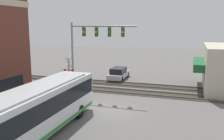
{
  "coord_description": "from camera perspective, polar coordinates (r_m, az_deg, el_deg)",
  "views": [
    {
      "loc": [
        -18.7,
        -6.24,
        6.87
      ],
      "look_at": [
        4.56,
        1.35,
        2.51
      ],
      "focal_mm": 40.0,
      "sensor_mm": 36.0,
      "label": 1
    }
  ],
  "objects": [
    {
      "name": "parked_car_silver",
      "position": [
        32.45,
        1.55,
        -0.86
      ],
      "size": [
        4.75,
        1.82,
        1.52
      ],
      "color": "#B7B7BC",
      "rests_on": "ground"
    },
    {
      "name": "city_bus",
      "position": [
        16.25,
        -17.08,
        -8.7
      ],
      "size": [
        12.06,
        2.59,
        3.18
      ],
      "color": "silver",
      "rests_on": "ground"
    },
    {
      "name": "ground_plane",
      "position": [
        20.88,
        -0.36,
        -9.12
      ],
      "size": [
        120.0,
        120.0,
        0.0
      ],
      "primitive_type": "plane",
      "color": "#605E5B"
    },
    {
      "name": "pedestrian_at_crossing",
      "position": [
        26.53,
        -5.51,
        -2.87
      ],
      "size": [
        0.34,
        0.34,
        1.83
      ],
      "color": "black",
      "rests_on": "ground"
    },
    {
      "name": "rail_track_far",
      "position": [
        29.4,
        5.32,
        -3.41
      ],
      "size": [
        2.6,
        60.0,
        0.15
      ],
      "color": "#332D28",
      "rests_on": "ground"
    },
    {
      "name": "traffic_signal_gantry",
      "position": [
        25.0,
        -4.75,
        6.72
      ],
      "size": [
        0.42,
        6.81,
        7.22
      ],
      "color": "gray",
      "rests_on": "ground"
    },
    {
      "name": "rail_track_near",
      "position": [
        26.38,
        3.77,
        -4.96
      ],
      "size": [
        2.6,
        60.0,
        0.15
      ],
      "color": "#332D28",
      "rests_on": "ground"
    },
    {
      "name": "crossing_signal",
      "position": [
        26.45,
        -9.85,
        -0.01
      ],
      "size": [
        1.41,
        1.18,
        3.81
      ],
      "color": "gray",
      "rests_on": "ground"
    }
  ]
}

